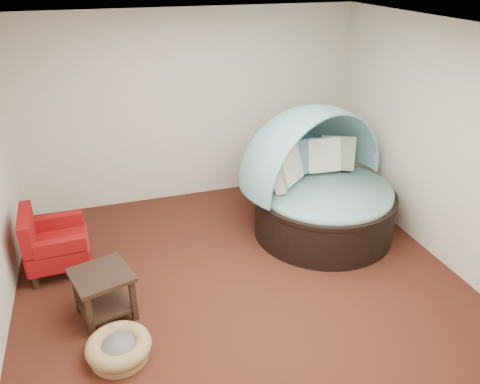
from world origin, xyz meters
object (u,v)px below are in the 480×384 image
object	(u,v)px
canopy_daybed	(320,177)
pet_basket	(119,348)
red_armchair	(52,243)
side_table	(103,289)

from	to	relation	value
canopy_daybed	pet_basket	size ratio (longest dim) A/B	3.53
red_armchair	side_table	size ratio (longest dim) A/B	1.20
canopy_daybed	red_armchair	size ratio (longest dim) A/B	2.88
canopy_daybed	red_armchair	world-z (taller)	canopy_daybed
pet_basket	red_armchair	xyz separation A→B (m)	(-0.61, 1.63, 0.27)
red_armchair	side_table	bearing A→B (deg)	-64.82
pet_basket	red_armchair	bearing A→B (deg)	110.33
canopy_daybed	side_table	world-z (taller)	canopy_daybed
red_armchair	side_table	xyz separation A→B (m)	(0.53, -1.00, -0.04)
pet_basket	side_table	world-z (taller)	side_table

